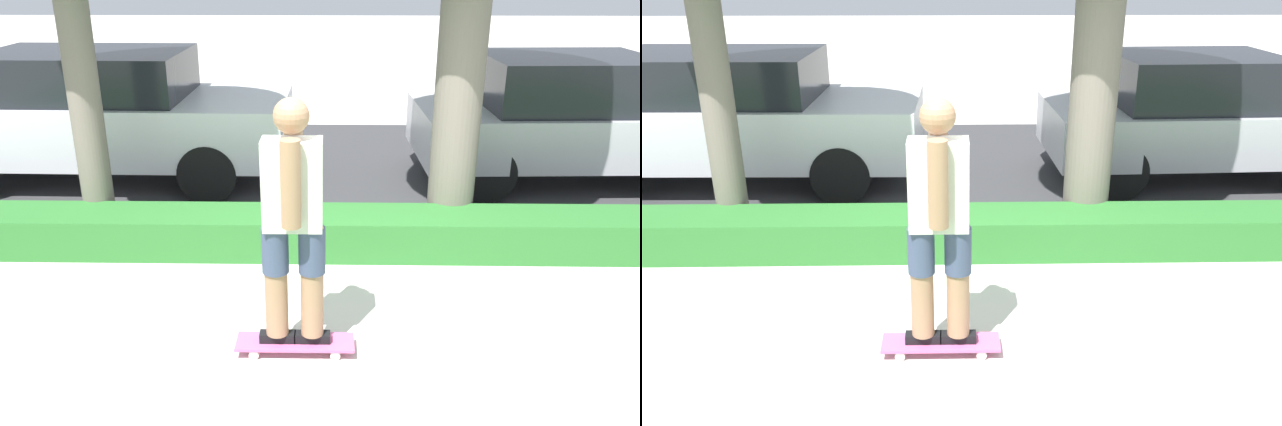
{
  "view_description": "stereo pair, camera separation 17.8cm",
  "coord_description": "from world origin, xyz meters",
  "views": [
    {
      "loc": [
        -0.03,
        -3.96,
        2.66
      ],
      "look_at": [
        -0.11,
        0.6,
        0.81
      ],
      "focal_mm": 35.0,
      "sensor_mm": 36.0,
      "label": 1
    },
    {
      "loc": [
        -0.21,
        -3.96,
        2.66
      ],
      "look_at": [
        -0.11,
        0.6,
        0.81
      ],
      "focal_mm": 35.0,
      "sensor_mm": 36.0,
      "label": 2
    }
  ],
  "objects": [
    {
      "name": "skater_person",
      "position": [
        -0.28,
        -0.11,
        1.05
      ],
      "size": [
        0.51,
        0.46,
        1.78
      ],
      "color": "black",
      "rests_on": "skateboard"
    },
    {
      "name": "skateboard",
      "position": [
        -0.28,
        -0.11,
        0.08
      ],
      "size": [
        0.86,
        0.24,
        0.09
      ],
      "color": "#DB5B93",
      "rests_on": "ground_plane"
    },
    {
      "name": "parked_car_front",
      "position": [
        -2.96,
        3.82,
        0.85
      ],
      "size": [
        4.7,
        1.93,
        1.63
      ],
      "rotation": [
        0.0,
        0.0,
        -0.02
      ],
      "color": "silver",
      "rests_on": "ground_plane"
    },
    {
      "name": "parked_car_middle",
      "position": [
        2.96,
        3.86,
        0.82
      ],
      "size": [
        3.93,
        1.95,
        1.58
      ],
      "rotation": [
        0.0,
        0.0,
        0.04
      ],
      "color": "#B7B7BC",
      "rests_on": "ground_plane"
    },
    {
      "name": "hedge_row",
      "position": [
        0.0,
        1.6,
        0.2
      ],
      "size": [
        12.99,
        0.6,
        0.4
      ],
      "color": "#2D702D",
      "rests_on": "ground_plane"
    },
    {
      "name": "ground_plane",
      "position": [
        0.0,
        0.0,
        0.0
      ],
      "size": [
        60.0,
        60.0,
        0.0
      ],
      "primitive_type": "plane",
      "color": "beige"
    },
    {
      "name": "street_asphalt",
      "position": [
        0.0,
        4.2,
        0.0
      ],
      "size": [
        12.99,
        5.0,
        0.01
      ],
      "color": "#38383A",
      "rests_on": "ground_plane"
    }
  ]
}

